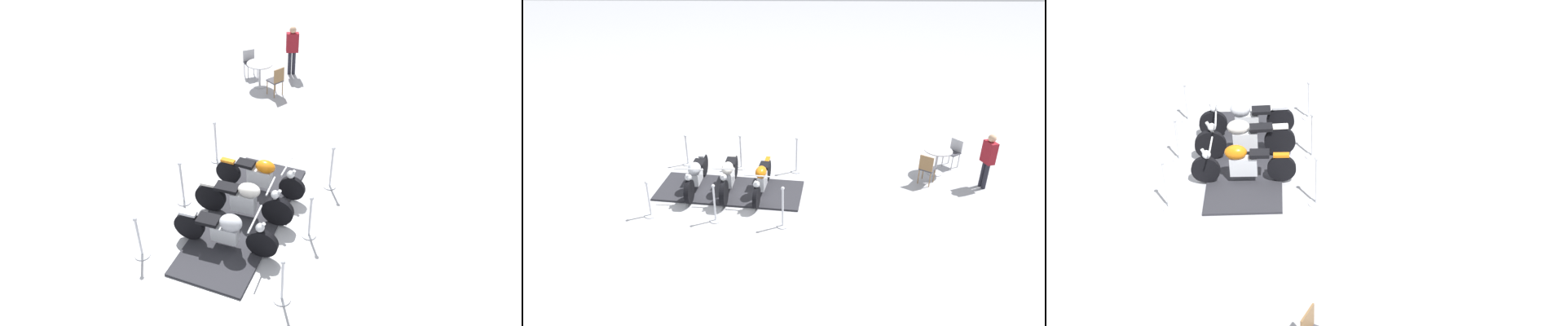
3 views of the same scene
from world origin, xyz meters
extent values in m
plane|color=#B2B2B7|center=(0.00, 0.00, 0.00)|extent=(80.00, 80.00, 0.00)
cube|color=#28282D|center=(0.00, 0.00, 0.03)|extent=(2.08, 4.27, 0.05)
cylinder|color=black|center=(0.67, -1.00, 0.38)|extent=(0.66, 0.17, 0.65)
cylinder|color=black|center=(-0.90, -0.89, 0.38)|extent=(0.66, 0.17, 0.65)
cube|color=silver|center=(-0.12, -0.94, 0.41)|extent=(0.56, 0.26, 0.35)
ellipsoid|color=#B7BAC1|center=(0.02, -0.95, 0.73)|extent=(0.49, 0.39, 0.35)
cube|color=black|center=(-0.46, -0.92, 0.68)|extent=(0.46, 0.35, 0.08)
cube|color=#B7BAC1|center=(-0.90, -0.89, 0.73)|extent=(0.37, 0.18, 0.06)
cylinder|color=silver|center=(0.59, -1.00, 0.65)|extent=(0.28, 0.09, 0.56)
cylinder|color=silver|center=(0.52, -0.99, 0.99)|extent=(0.09, 0.79, 0.04)
sphere|color=silver|center=(0.62, -1.00, 0.79)|extent=(0.18, 0.18, 0.18)
cylinder|color=black|center=(0.76, -0.05, 0.40)|extent=(0.70, 0.17, 0.69)
cylinder|color=black|center=(-0.76, 0.05, 0.40)|extent=(0.70, 0.17, 0.69)
cube|color=silver|center=(0.00, 0.00, 0.46)|extent=(0.55, 0.26, 0.44)
ellipsoid|color=silver|center=(0.13, -0.01, 0.82)|extent=(0.51, 0.35, 0.32)
cube|color=black|center=(-0.36, 0.02, 0.77)|extent=(0.52, 0.32, 0.08)
cube|color=silver|center=(-0.76, 0.05, 0.78)|extent=(0.39, 0.18, 0.06)
cylinder|color=silver|center=(0.68, -0.04, 0.70)|extent=(0.31, 0.09, 0.59)
cylinder|color=silver|center=(0.60, -0.04, 1.05)|extent=(0.07, 0.61, 0.04)
sphere|color=silver|center=(0.70, -0.04, 0.85)|extent=(0.18, 0.18, 0.18)
cylinder|color=black|center=(0.90, 0.84, 0.36)|extent=(0.61, 0.19, 0.61)
cylinder|color=black|center=(-0.67, 1.05, 0.36)|extent=(0.61, 0.19, 0.61)
cube|color=silver|center=(0.12, 0.94, 0.43)|extent=(0.59, 0.26, 0.43)
ellipsoid|color=#D16B0F|center=(0.26, 0.93, 0.78)|extent=(0.50, 0.37, 0.31)
cube|color=black|center=(-0.22, 0.99, 0.73)|extent=(0.44, 0.33, 0.08)
cube|color=#D16B0F|center=(-0.67, 1.05, 0.69)|extent=(0.35, 0.17, 0.06)
cylinder|color=silver|center=(0.83, 0.85, 0.61)|extent=(0.29, 0.11, 0.52)
cylinder|color=silver|center=(0.76, 0.86, 0.93)|extent=(0.13, 0.70, 0.04)
sphere|color=silver|center=(0.86, 0.84, 0.73)|extent=(0.18, 0.18, 0.18)
cylinder|color=silver|center=(-1.26, 1.91, 0.01)|extent=(0.34, 0.34, 0.03)
cylinder|color=silver|center=(-1.26, 1.91, 0.55)|extent=(0.05, 0.05, 1.04)
sphere|color=silver|center=(-1.26, 1.91, 1.10)|extent=(0.09, 0.09, 0.09)
cylinder|color=silver|center=(1.47, -0.18, 0.01)|extent=(0.31, 0.31, 0.03)
cylinder|color=silver|center=(1.47, -0.18, 0.51)|extent=(0.05, 0.05, 0.97)
sphere|color=silver|center=(1.47, -0.18, 1.03)|extent=(0.09, 0.09, 0.09)
cylinder|color=silver|center=(-1.47, 0.18, 0.01)|extent=(0.33, 0.33, 0.03)
cylinder|color=silver|center=(-1.47, 0.18, 0.54)|extent=(0.05, 0.05, 1.02)
sphere|color=silver|center=(-1.47, 0.18, 1.08)|extent=(0.09, 0.09, 0.09)
cylinder|color=silver|center=(1.26, -1.91, 0.01)|extent=(0.34, 0.34, 0.03)
cylinder|color=silver|center=(1.26, -1.91, 0.49)|extent=(0.05, 0.05, 0.93)
sphere|color=silver|center=(1.26, -1.91, 0.99)|extent=(0.09, 0.09, 0.09)
cylinder|color=silver|center=(1.69, 1.55, 0.01)|extent=(0.30, 0.30, 0.03)
cylinder|color=silver|center=(1.69, 1.55, 0.55)|extent=(0.05, 0.05, 1.04)
sphere|color=silver|center=(1.69, 1.55, 1.10)|extent=(0.09, 0.09, 0.09)
cylinder|color=silver|center=(-1.69, -1.55, 0.01)|extent=(0.33, 0.33, 0.03)
cylinder|color=silver|center=(-1.69, -1.55, 0.48)|extent=(0.05, 0.05, 0.92)
sphere|color=silver|center=(-1.69, -1.55, 0.98)|extent=(0.09, 0.09, 0.09)
cylinder|color=#B7B7BC|center=(-1.21, 6.17, 0.01)|extent=(0.46, 0.46, 0.02)
cylinder|color=#B7B7BC|center=(-1.21, 6.17, 0.39)|extent=(0.07, 0.07, 0.74)
cylinder|color=#B7B7BC|center=(-1.21, 6.17, 0.78)|extent=(0.83, 0.83, 0.03)
cylinder|color=#B7B7BC|center=(-1.42, 6.74, 0.23)|extent=(0.03, 0.03, 0.46)
cylinder|color=#B7B7BC|center=(-1.69, 6.53, 0.23)|extent=(0.03, 0.03, 0.46)
cylinder|color=#B7B7BC|center=(-1.63, 7.01, 0.23)|extent=(0.03, 0.03, 0.46)
cylinder|color=#B7B7BC|center=(-1.90, 6.80, 0.23)|extent=(0.03, 0.03, 0.46)
cube|color=#3F3F47|center=(-1.66, 6.77, 0.48)|extent=(0.56, 0.56, 0.04)
cube|color=#B7B7BC|center=(-1.77, 6.92, 0.70)|extent=(0.34, 0.27, 0.38)
cylinder|color=olive|center=(-0.84, 5.70, 0.23)|extent=(0.03, 0.03, 0.46)
cylinder|color=olive|center=(-0.64, 5.97, 0.23)|extent=(0.03, 0.03, 0.46)
cylinder|color=olive|center=(-0.56, 5.49, 0.23)|extent=(0.03, 0.03, 0.46)
cylinder|color=olive|center=(-0.36, 5.77, 0.23)|extent=(0.03, 0.03, 0.46)
cube|color=#3F3F47|center=(-0.60, 5.73, 0.48)|extent=(0.56, 0.56, 0.04)
cube|color=olive|center=(-0.45, 5.62, 0.72)|extent=(0.26, 0.34, 0.44)
cylinder|color=#23232D|center=(-0.31, 7.32, 0.40)|extent=(0.12, 0.12, 0.80)
cylinder|color=#23232D|center=(-0.44, 7.28, 0.40)|extent=(0.12, 0.12, 0.80)
cube|color=maroon|center=(-0.38, 7.30, 1.12)|extent=(0.45, 0.32, 0.64)
sphere|color=tan|center=(-0.38, 7.30, 1.55)|extent=(0.22, 0.22, 0.22)
camera|label=1|loc=(2.21, -7.26, 7.13)|focal=32.32mm
camera|label=2|loc=(11.19, 1.74, 6.64)|focal=31.29mm
camera|label=3|loc=(0.61, 11.94, 7.87)|focal=43.68mm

